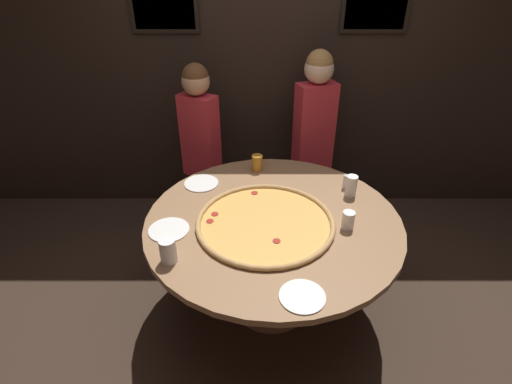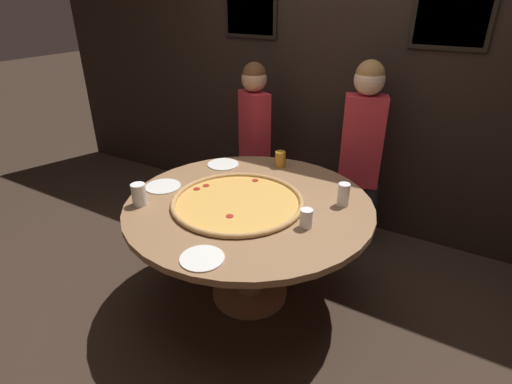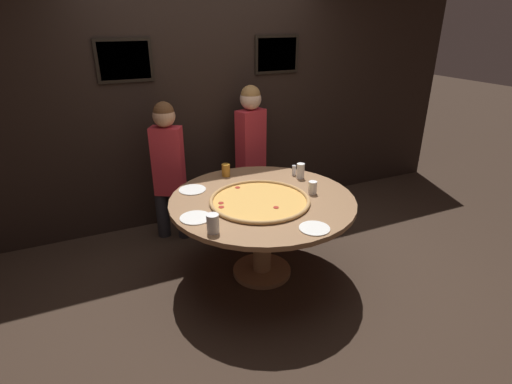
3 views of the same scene
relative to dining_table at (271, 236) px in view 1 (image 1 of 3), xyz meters
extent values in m
plane|color=#38281E|center=(0.00, 0.00, -0.61)|extent=(24.00, 24.00, 0.00)
cube|color=black|center=(0.00, 1.37, 0.69)|extent=(6.40, 0.06, 2.60)
cube|color=black|center=(-0.80, 1.33, 1.14)|extent=(0.52, 0.02, 0.40)
cube|color=slate|center=(-0.80, 1.33, 1.14)|extent=(0.46, 0.01, 0.34)
cube|color=black|center=(0.80, 1.33, 1.14)|extent=(0.52, 0.02, 0.40)
cube|color=slate|center=(0.80, 1.33, 1.14)|extent=(0.46, 0.01, 0.34)
cylinder|color=#936B47|center=(0.00, 0.00, 0.11)|extent=(1.55, 1.55, 0.04)
cylinder|color=#936B47|center=(0.00, 0.00, -0.26)|extent=(0.16, 0.16, 0.70)
cylinder|color=#936B47|center=(0.00, 0.00, -0.59)|extent=(0.52, 0.52, 0.04)
cylinder|color=#E5A84C|center=(-0.05, -0.05, 0.14)|extent=(0.79, 0.79, 0.01)
torus|color=tan|center=(-0.05, -0.05, 0.15)|extent=(0.83, 0.83, 0.03)
cylinder|color=#A8281E|center=(0.01, -0.23, 0.15)|extent=(0.04, 0.04, 0.00)
cylinder|color=#A8281E|center=(-0.38, -0.04, 0.15)|extent=(0.04, 0.04, 0.00)
cylinder|color=#A8281E|center=(-0.36, 0.03, 0.15)|extent=(0.04, 0.04, 0.00)
cylinder|color=#A8281E|center=(-0.11, 0.27, 0.15)|extent=(0.04, 0.04, 0.00)
cylinder|color=white|center=(-0.56, -0.37, 0.20)|extent=(0.09, 0.09, 0.14)
cylinder|color=#BC7A23|center=(-0.10, 0.60, 0.19)|extent=(0.08, 0.08, 0.12)
cylinder|color=white|center=(0.52, 0.26, 0.21)|extent=(0.07, 0.07, 0.14)
cylinder|color=white|center=(0.43, -0.09, 0.19)|extent=(0.07, 0.07, 0.11)
cylinder|color=white|center=(-0.61, -0.12, 0.14)|extent=(0.24, 0.24, 0.01)
cylinder|color=white|center=(-0.48, 0.41, 0.14)|extent=(0.24, 0.24, 0.01)
cylinder|color=white|center=(0.11, -0.63, 0.14)|extent=(0.22, 0.22, 0.01)
cylinder|color=silver|center=(0.50, 0.35, 0.18)|extent=(0.04, 0.04, 0.08)
cylinder|color=#B7B7BC|center=(0.50, 0.35, 0.22)|extent=(0.04, 0.04, 0.01)
cylinder|color=#232328|center=(0.48, 1.11, -0.35)|extent=(0.17, 0.17, 0.52)
cylinder|color=#232328|center=(0.26, 1.03, -0.35)|extent=(0.17, 0.17, 0.52)
cube|color=red|center=(0.37, 1.07, 0.27)|extent=(0.35, 0.26, 0.72)
sphere|color=beige|center=(0.37, 1.07, 0.74)|extent=(0.22, 0.22, 0.22)
sphere|color=#9E703D|center=(0.37, 1.07, 0.78)|extent=(0.21, 0.21, 0.21)
cylinder|color=#232328|center=(-0.46, 0.93, -0.36)|extent=(0.18, 0.18, 0.49)
cylinder|color=#232328|center=(-0.65, 1.04, -0.36)|extent=(0.18, 0.18, 0.49)
cube|color=red|center=(-0.55, 0.98, 0.22)|extent=(0.33, 0.28, 0.68)
sphere|color=tan|center=(-0.55, 0.98, 0.67)|extent=(0.21, 0.21, 0.21)
sphere|color=brown|center=(-0.55, 0.98, 0.71)|extent=(0.19, 0.19, 0.19)
camera|label=1|loc=(-0.10, -1.95, 1.56)|focal=28.00mm
camera|label=2|loc=(1.16, -1.87, 1.31)|focal=28.00mm
camera|label=3|loc=(-1.30, -2.72, 1.52)|focal=28.00mm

